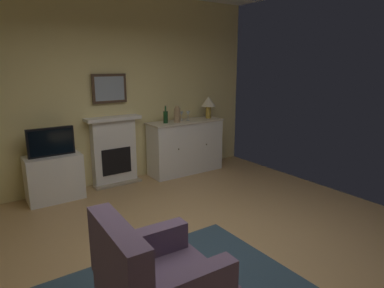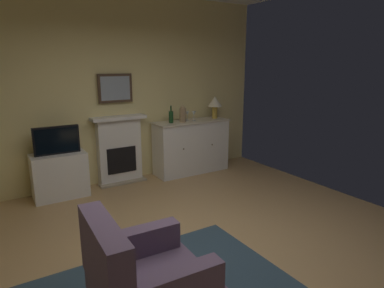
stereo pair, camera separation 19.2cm
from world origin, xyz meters
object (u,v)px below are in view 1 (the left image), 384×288
sideboard_cabinet (185,147)px  tv_set (51,142)px  wine_glass_center (188,114)px  armchair (156,285)px  wine_glass_left (181,114)px  table_lamp (208,103)px  framed_picture (109,89)px  tv_cabinet (54,178)px  fireplace_unit (114,150)px  wine_bottle (166,117)px  vase_decorative (177,114)px

sideboard_cabinet → tv_set: bearing=-179.8°
sideboard_cabinet → tv_set: 2.27m
wine_glass_center → tv_set: wine_glass_center is taller
wine_glass_center → armchair: wine_glass_center is taller
wine_glass_left → tv_set: wine_glass_left is taller
table_lamp → tv_set: bearing=-179.8°
wine_glass_left → sideboard_cabinet: bearing=-19.0°
sideboard_cabinet → framed_picture: bearing=170.0°
armchair → tv_cabinet: bearing=90.2°
sideboard_cabinet → wine_glass_center: wine_glass_center is taller
tv_set → armchair: tv_set is taller
fireplace_unit → framed_picture: bearing=90.0°
sideboard_cabinet → wine_bottle: bearing=-179.8°
tv_set → wine_glass_left: bearing=0.8°
sideboard_cabinet → wine_bottle: (-0.40, -0.00, 0.57)m
wine_bottle → armchair: bearing=-121.7°
fireplace_unit → wine_bottle: 1.01m
armchair → wine_bottle: bearing=58.3°
fireplace_unit → armchair: bearing=-107.0°
wine_glass_center → armchair: size_ratio=0.18×
sideboard_cabinet → fireplace_unit: bearing=172.0°
fireplace_unit → framed_picture: 0.99m
wine_bottle → armchair: (-1.83, -2.97, -0.66)m
framed_picture → wine_glass_center: framed_picture is taller
vase_decorative → wine_glass_center: bearing=6.9°
framed_picture → vase_decorative: framed_picture is taller
armchair → fireplace_unit: bearing=73.0°
sideboard_cabinet → wine_glass_left: 0.59m
fireplace_unit → table_lamp: (1.77, -0.18, 0.67)m
fireplace_unit → wine_glass_left: 1.31m
vase_decorative → tv_set: bearing=178.8°
wine_glass_left → tv_set: (-2.17, -0.03, -0.20)m
tv_cabinet → tv_set: 0.53m
wine_glass_center → sideboard_cabinet: bearing=154.4°
framed_picture → wine_bottle: 1.02m
table_lamp → armchair: 4.12m
wine_glass_center → armchair: bearing=-127.6°
tv_cabinet → fireplace_unit: bearing=9.4°
wine_glass_left → vase_decorative: size_ratio=0.59×
tv_cabinet → sideboard_cabinet: bearing=-0.4°
table_lamp → armchair: bearing=-132.7°
sideboard_cabinet → tv_set: size_ratio=2.19×
tv_set → sideboard_cabinet: bearing=0.2°
framed_picture → vase_decorative: size_ratio=1.96×
fireplace_unit → vase_decorative: size_ratio=3.91×
vase_decorative → tv_set: (-2.04, 0.04, -0.22)m
wine_bottle → vase_decorative: size_ratio=1.03×
wine_glass_center → tv_cabinet: (-2.28, 0.04, -0.73)m
fireplace_unit → wine_glass_center: size_ratio=6.67×
wine_glass_center → vase_decorative: (-0.24, -0.03, 0.02)m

